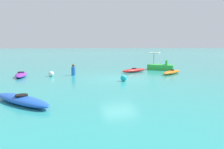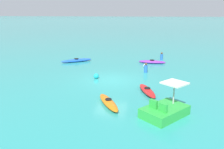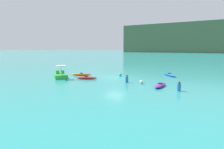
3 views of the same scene
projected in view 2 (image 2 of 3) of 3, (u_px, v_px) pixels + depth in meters
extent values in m
plane|color=teal|center=(111.00, 80.00, 17.73)|extent=(600.00, 600.00, 0.00)
ellipsoid|color=blue|center=(76.00, 60.00, 24.22)|extent=(2.60, 3.16, 0.32)
cylinder|color=black|center=(76.00, 59.00, 24.17)|extent=(0.67, 0.67, 0.05)
ellipsoid|color=purple|center=(152.00, 62.00, 23.54)|extent=(0.82, 2.82, 0.32)
cylinder|color=black|center=(152.00, 60.00, 23.49)|extent=(0.49, 0.49, 0.05)
ellipsoid|color=red|center=(147.00, 91.00, 14.84)|extent=(2.77, 1.54, 0.32)
cylinder|color=black|center=(147.00, 88.00, 14.79)|extent=(0.51, 0.51, 0.05)
ellipsoid|color=orange|center=(108.00, 102.00, 12.91)|extent=(2.69, 1.91, 0.32)
cylinder|color=black|center=(108.00, 99.00, 12.86)|extent=(0.52, 0.52, 0.05)
cube|color=green|center=(165.00, 112.00, 11.49)|extent=(2.81, 2.68, 0.50)
cube|color=green|center=(153.00, 104.00, 11.24)|extent=(0.40, 0.44, 0.44)
cube|color=green|center=(163.00, 108.00, 10.80)|extent=(0.40, 0.44, 0.44)
cylinder|color=#B2B2B7|center=(174.00, 94.00, 11.71)|extent=(0.08, 0.08, 1.10)
cube|color=silver|center=(175.00, 83.00, 11.55)|extent=(1.55, 1.55, 0.08)
sphere|color=#19B7C6|center=(96.00, 76.00, 18.07)|extent=(0.42, 0.42, 0.42)
sphere|color=white|center=(145.00, 66.00, 21.58)|extent=(0.41, 0.41, 0.41)
cylinder|color=blue|center=(162.00, 57.00, 25.16)|extent=(0.32, 0.32, 0.65)
sphere|color=brown|center=(162.00, 53.00, 25.04)|extent=(0.22, 0.22, 0.22)
cylinder|color=blue|center=(146.00, 69.00, 19.94)|extent=(0.35, 0.35, 0.65)
sphere|color=brown|center=(146.00, 64.00, 19.82)|extent=(0.22, 0.22, 0.22)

